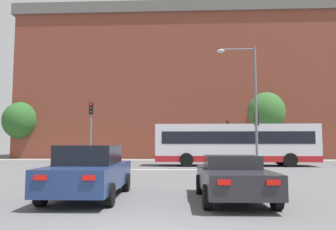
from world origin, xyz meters
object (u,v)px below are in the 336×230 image
car_saloon_left (90,171)px  traffic_light_near_right (257,131)px  traffic_light_far_right (228,134)px  car_roadster_right (233,178)px  street_lamp_junction (249,94)px  pedestrian_waiting (195,151)px  traffic_light_near_left (91,124)px  bus_crossing_lead (235,144)px

car_saloon_left → traffic_light_near_right: (7.74, 11.50, 1.66)m
traffic_light_far_right → car_roadster_right: bearing=-97.4°
car_saloon_left → traffic_light_far_right: size_ratio=1.19×
car_saloon_left → street_lamp_junction: (7.12, 10.69, 4.00)m
car_roadster_right → pedestrian_waiting: size_ratio=2.75×
traffic_light_near_left → car_roadster_right: bearing=-57.3°
traffic_light_near_right → street_lamp_junction: (-0.61, -0.81, 2.34)m
street_lamp_junction → car_roadster_right: bearing=-104.0°
car_saloon_left → car_roadster_right: 4.40m
street_lamp_junction → traffic_light_far_right: bearing=88.9°
car_roadster_right → bus_crossing_lead: bearing=79.5°
car_saloon_left → street_lamp_junction: street_lamp_junction is taller
street_lamp_junction → car_saloon_left: bearing=-123.7°
car_saloon_left → traffic_light_near_left: size_ratio=1.05×
bus_crossing_lead → pedestrian_waiting: (-2.73, 8.56, -0.75)m
traffic_light_near_left → bus_crossing_lead: bearing=16.3°
car_saloon_left → car_roadster_right: size_ratio=1.08×
pedestrian_waiting → car_roadster_right: bearing=-158.7°
car_roadster_right → street_lamp_junction: size_ratio=0.55×
bus_crossing_lead → traffic_light_near_left: bearing=-73.7°
car_saloon_left → traffic_light_near_right: bearing=54.8°
car_roadster_right → bus_crossing_lead: bus_crossing_lead is taller
bus_crossing_lead → street_lamp_junction: street_lamp_junction is taller
traffic_light_far_right → traffic_light_near_left: size_ratio=0.88×
traffic_light_far_right → traffic_light_near_left: (-10.76, -10.89, 0.32)m
traffic_light_near_right → street_lamp_junction: street_lamp_junction is taller
car_roadster_right → car_saloon_left: bearing=174.8°
car_roadster_right → traffic_light_near_left: (-7.78, 12.14, 2.32)m
traffic_light_near_left → traffic_light_far_right: bearing=45.3°
traffic_light_far_right → traffic_light_near_right: size_ratio=1.08×
car_roadster_right → traffic_light_near_left: bearing=121.3°
pedestrian_waiting → traffic_light_far_right: bearing=-80.8°
car_saloon_left → traffic_light_near_right: 13.96m
traffic_light_near_left → pedestrian_waiting: bearing=57.0°
car_roadster_right → traffic_light_near_right: bearing=72.8°
traffic_light_near_right → street_lamp_junction: bearing=-127.2°
car_roadster_right → traffic_light_near_left: traffic_light_near_left is taller
car_saloon_left → traffic_light_near_left: traffic_light_near_left is taller
traffic_light_near_left → traffic_light_near_right: bearing=-1.8°
bus_crossing_lead → traffic_light_near_left: size_ratio=2.67×
car_saloon_left → bus_crossing_lead: 16.35m
traffic_light_near_right → traffic_light_near_left: bearing=178.2°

